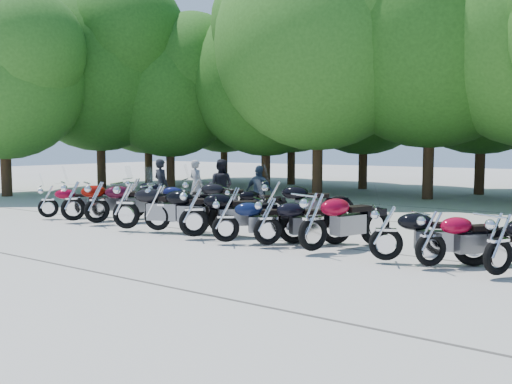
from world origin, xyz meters
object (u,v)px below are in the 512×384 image
Objects in this scene: motorcycle_6 at (226,218)px; rider_3 at (196,184)px; motorcycle_9 at (386,231)px; rider_0 at (161,185)px; motorcycle_8 at (313,220)px; motorcycle_2 at (97,201)px; motorcycle_3 at (126,204)px; rider_1 at (221,186)px; rider_2 at (259,192)px; motorcycle_16 at (234,202)px; motorcycle_17 at (273,200)px; motorcycle_14 at (157,197)px; motorcycle_5 at (194,210)px; motorcycle_4 at (157,206)px; motorcycle_15 at (193,196)px; motorcycle_0 at (48,200)px; motorcycle_7 at (268,219)px; motorcycle_13 at (134,193)px; motorcycle_11 at (498,242)px; motorcycle_10 at (431,237)px.

rider_3 is at bearing 6.97° from motorcycle_6.
rider_0 reaches higher than motorcycle_9.
motorcycle_8 is at bearing -124.93° from motorcycle_6.
motorcycle_3 reaches higher than motorcycle_2.
rider_1 reaches higher than rider_2.
motorcycle_17 is (1.30, 0.08, 0.13)m from motorcycle_16.
motorcycle_17 reaches higher than motorcycle_14.
rider_0 is at bearing 6.16° from motorcycle_5.
motorcycle_5 is at bearing 151.95° from rider_0.
motorcycle_15 is (-0.95, 2.45, -0.01)m from motorcycle_4.
motorcycle_3 is at bearing 150.66° from motorcycle_15.
motorcycle_3 is 3.16m from motorcycle_16.
rider_1 reaches higher than rider_3.
motorcycle_0 is 0.92× the size of motorcycle_7.
motorcycle_3 is 1.04× the size of motorcycle_15.
motorcycle_17 is at bearing -52.81° from motorcycle_4.
motorcycle_17 reaches higher than motorcycle_7.
rider_2 is at bearing 175.28° from rider_3.
motorcycle_4 is 4.50m from motorcycle_8.
motorcycle_14 is (-1.58, 2.67, -0.14)m from motorcycle_3.
motorcycle_2 is at bearing -174.92° from motorcycle_13.
rider_3 reaches higher than motorcycle_14.
motorcycle_7 is at bearing -110.82° from motorcycle_3.
motorcycle_5 reaches higher than motorcycle_9.
motorcycle_15 reaches higher than motorcycle_5.
motorcycle_16 is 1.06m from rider_2.
motorcycle_3 is at bearing -157.52° from motorcycle_13.
motorcycle_17 reaches higher than motorcycle_5.
motorcycle_2 is at bearing 41.55° from motorcycle_5.
motorcycle_17 is 3.19m from rider_1.
motorcycle_2 reaches higher than motorcycle_9.
motorcycle_0 is at bearing 35.39° from rider_1.
motorcycle_11 is at bearing -141.54° from motorcycle_17.
motorcycle_14 is at bearing -120.24° from motorcycle_13.
motorcycle_11 reaches higher than motorcycle_10.
rider_0 reaches higher than motorcycle_11.
motorcycle_5 is 1.07× the size of motorcycle_13.
motorcycle_5 is 2.96m from motorcycle_16.
rider_1 is at bearing 33.69° from motorcycle_9.
motorcycle_8 is at bearing 174.44° from motorcycle_16.
motorcycle_7 is 1.26× the size of rider_0.
motorcycle_5 is 1.39× the size of rider_1.
motorcycle_2 is 1.11× the size of motorcycle_9.
motorcycle_2 is at bearing 106.12° from rider_3.
rider_0 reaches higher than motorcycle_14.
rider_2 is at bearing 22.52° from motorcycle_17.
rider_2 is 3.46m from rider_3.
motorcycle_13 is 5.36m from motorcycle_17.
rider_1 is (-1.16, 4.04, 0.18)m from motorcycle_4.
motorcycle_8 reaches higher than motorcycle_4.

